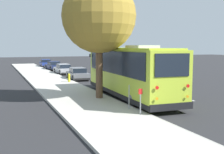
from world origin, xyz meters
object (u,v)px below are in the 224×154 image
object	(u,v)px
sign_post_near	(140,101)
parked_sedan_blue	(46,63)
shuttle_bus	(129,70)
street_tree	(98,11)
parked_sedan_navy	(54,66)
fire_hydrant	(69,78)
parked_sedan_gray	(78,74)
sign_post_far	(129,97)
parked_sedan_silver	(63,69)

from	to	relation	value
sign_post_near	parked_sedan_blue	bearing A→B (deg)	-2.30
parked_sedan_blue	shuttle_bus	bearing A→B (deg)	-177.02
sign_post_near	street_tree	bearing A→B (deg)	3.59
parked_sedan_navy	street_tree	size ratio (longest dim) A/B	0.55
parked_sedan_navy	street_tree	bearing A→B (deg)	171.71
parked_sedan_navy	fire_hydrant	distance (m)	16.43
parked_sedan_gray	street_tree	size ratio (longest dim) A/B	0.55
sign_post_near	sign_post_far	bearing A→B (deg)	0.00
sign_post_near	fire_hydrant	world-z (taller)	sign_post_near
fire_hydrant	shuttle_bus	bearing A→B (deg)	-167.37
sign_post_far	fire_hydrant	size ratio (longest dim) A/B	1.62
shuttle_bus	parked_sedan_gray	bearing A→B (deg)	4.35
shuttle_bus	fire_hydrant	size ratio (longest dim) A/B	13.81
parked_sedan_silver	street_tree	distance (m)	19.32
sign_post_far	fire_hydrant	xyz separation A→B (m)	(12.77, 0.13, -0.25)
shuttle_bus	fire_hydrant	xyz separation A→B (m)	(8.97, 2.01, -1.39)
sign_post_far	parked_sedan_blue	bearing A→B (deg)	-2.39
parked_sedan_silver	parked_sedan_blue	xyz separation A→B (m)	(13.44, 0.01, 0.02)
parked_sedan_navy	sign_post_near	distance (m)	30.44
sign_post_near	parked_sedan_gray	bearing A→B (deg)	-5.24
sign_post_near	fire_hydrant	distance (m)	14.05
parked_sedan_gray	sign_post_near	distance (m)	17.13
parked_sedan_blue	sign_post_far	distance (m)	35.91
parked_sedan_blue	fire_hydrant	size ratio (longest dim) A/B	5.45
sign_post_far	fire_hydrant	distance (m)	12.77
parked_sedan_navy	parked_sedan_blue	xyz separation A→B (m)	(6.76, 0.06, 0.01)
shuttle_bus	parked_sedan_blue	distance (m)	32.11
shuttle_bus	sign_post_far	distance (m)	4.38
parked_sedan_navy	shuttle_bus	bearing A→B (deg)	176.72
parked_sedan_blue	parked_sedan_navy	bearing A→B (deg)	-177.23
parked_sedan_navy	sign_post_far	bearing A→B (deg)	172.93
parked_sedan_silver	sign_post_far	distance (m)	22.48
sign_post_near	sign_post_far	size ratio (longest dim) A/B	0.99
parked_sedan_gray	parked_sedan_navy	distance (m)	13.34
parked_sedan_gray	sign_post_far	xyz separation A→B (m)	(-15.78, 1.56, 0.22)
fire_hydrant	parked_sedan_blue	bearing A→B (deg)	-4.03
parked_sedan_silver	sign_post_near	world-z (taller)	sign_post_near
street_tree	sign_post_near	xyz separation A→B (m)	(-5.21, -0.33, -4.99)
parked_sedan_gray	fire_hydrant	distance (m)	3.45
street_tree	parked_sedan_navy	bearing A→B (deg)	-4.27
parked_sedan_gray	parked_sedan_blue	world-z (taller)	parked_sedan_blue
parked_sedan_silver	sign_post_far	world-z (taller)	sign_post_far
fire_hydrant	sign_post_far	bearing A→B (deg)	-179.41
shuttle_bus	street_tree	distance (m)	4.45
parked_sedan_blue	parked_sedan_gray	bearing A→B (deg)	-177.51
parked_sedan_gray	sign_post_far	bearing A→B (deg)	177.59
parked_sedan_silver	parked_sedan_blue	world-z (taller)	parked_sedan_blue
street_tree	fire_hydrant	world-z (taller)	street_tree
parked_sedan_navy	street_tree	world-z (taller)	street_tree
parked_sedan_silver	fire_hydrant	bearing A→B (deg)	169.37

